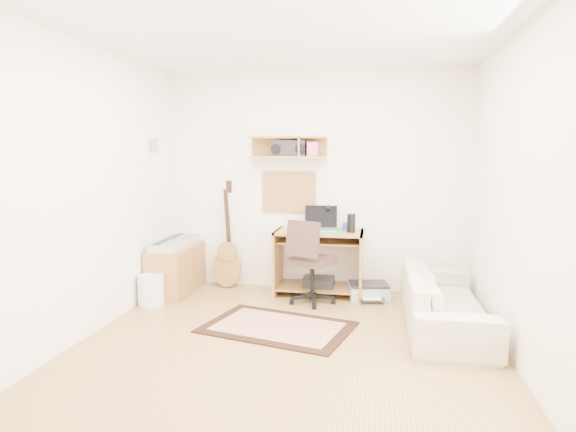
% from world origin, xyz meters
% --- Properties ---
extents(floor, '(3.60, 4.00, 0.01)m').
position_xyz_m(floor, '(0.00, 0.00, -0.01)').
color(floor, '#A47B44').
rests_on(floor, ground).
extents(ceiling, '(3.60, 4.00, 0.01)m').
position_xyz_m(ceiling, '(0.00, 0.00, 2.60)').
color(ceiling, white).
rests_on(ceiling, ground).
extents(back_wall, '(3.60, 0.01, 2.60)m').
position_xyz_m(back_wall, '(0.00, 2.00, 1.30)').
color(back_wall, white).
rests_on(back_wall, ground).
extents(left_wall, '(0.01, 4.00, 2.60)m').
position_xyz_m(left_wall, '(-1.80, 0.00, 1.30)').
color(left_wall, white).
rests_on(left_wall, ground).
extents(right_wall, '(0.01, 4.00, 2.60)m').
position_xyz_m(right_wall, '(1.80, 0.00, 1.30)').
color(right_wall, white).
rests_on(right_wall, ground).
extents(wall_shelf, '(0.90, 0.25, 0.26)m').
position_xyz_m(wall_shelf, '(-0.30, 1.88, 1.70)').
color(wall_shelf, '#B1793E').
rests_on(wall_shelf, back_wall).
extents(cork_board, '(0.64, 0.03, 0.49)m').
position_xyz_m(cork_board, '(-0.30, 1.98, 1.17)').
color(cork_board, tan).
rests_on(cork_board, back_wall).
extents(wall_photo, '(0.02, 0.20, 0.15)m').
position_xyz_m(wall_photo, '(-1.79, 1.50, 1.72)').
color(wall_photo, '#4C8CBF').
rests_on(wall_photo, left_wall).
extents(desk, '(1.00, 0.55, 0.75)m').
position_xyz_m(desk, '(0.09, 1.73, 0.38)').
color(desk, '#B1793E').
rests_on(desk, floor).
extents(laptop, '(0.39, 0.39, 0.28)m').
position_xyz_m(laptop, '(0.11, 1.71, 0.89)').
color(laptop, silver).
rests_on(laptop, desk).
extents(speaker, '(0.09, 0.09, 0.21)m').
position_xyz_m(speaker, '(0.46, 1.68, 0.85)').
color(speaker, black).
rests_on(speaker, desk).
extents(desk_lamp, '(0.10, 0.10, 0.29)m').
position_xyz_m(desk_lamp, '(0.23, 1.87, 0.89)').
color(desk_lamp, black).
rests_on(desk_lamp, desk).
extents(pencil_cup, '(0.06, 0.06, 0.09)m').
position_xyz_m(pencil_cup, '(0.38, 1.83, 0.79)').
color(pencil_cup, '#354CA1').
rests_on(pencil_cup, desk).
extents(boombox, '(0.38, 0.18, 0.20)m').
position_xyz_m(boombox, '(-0.28, 1.87, 1.68)').
color(boombox, black).
rests_on(boombox, wall_shelf).
extents(rug, '(1.52, 1.20, 0.02)m').
position_xyz_m(rug, '(-0.16, 0.56, 0.01)').
color(rug, beige).
rests_on(rug, floor).
extents(task_chair, '(0.63, 0.63, 0.94)m').
position_xyz_m(task_chair, '(0.06, 1.40, 0.47)').
color(task_chair, '#382621').
rests_on(task_chair, floor).
extents(cabinet, '(0.40, 0.90, 0.55)m').
position_xyz_m(cabinet, '(-1.58, 1.55, 0.28)').
color(cabinet, '#B1793E').
rests_on(cabinet, floor).
extents(music_keyboard, '(0.28, 0.90, 0.08)m').
position_xyz_m(music_keyboard, '(-1.58, 1.55, 0.59)').
color(music_keyboard, '#B2B5BA').
rests_on(music_keyboard, cabinet).
extents(guitar, '(0.35, 0.22, 1.31)m').
position_xyz_m(guitar, '(-1.05, 1.86, 0.66)').
color(guitar, olive).
rests_on(guitar, floor).
extents(waste_basket, '(0.36, 0.36, 0.33)m').
position_xyz_m(waste_basket, '(-1.65, 1.01, 0.16)').
color(waste_basket, white).
rests_on(waste_basket, floor).
extents(printer, '(0.49, 0.41, 0.17)m').
position_xyz_m(printer, '(0.67, 1.67, 0.09)').
color(printer, '#A5A8AA').
rests_on(printer, floor).
extents(sofa, '(0.52, 1.79, 0.70)m').
position_xyz_m(sofa, '(1.38, 0.86, 0.35)').
color(sofa, beige).
rests_on(sofa, floor).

